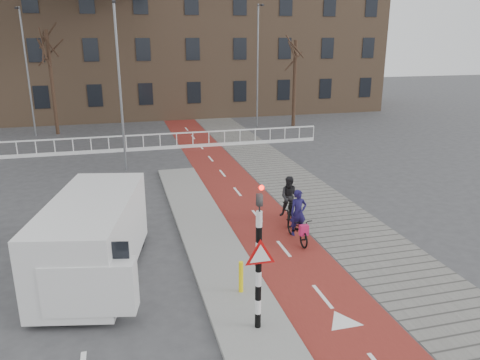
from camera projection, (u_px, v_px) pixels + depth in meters
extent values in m
plane|color=#38383A|center=(257.00, 285.00, 12.94)|extent=(120.00, 120.00, 0.00)
cube|color=maroon|center=(227.00, 179.00, 22.54)|extent=(2.50, 60.00, 0.01)
cube|color=slate|center=(282.00, 175.00, 23.22)|extent=(3.00, 60.00, 0.01)
cube|color=gray|center=(205.00, 230.00, 16.44)|extent=(1.80, 16.00, 0.12)
cylinder|color=black|center=(258.00, 271.00, 10.48)|extent=(0.14, 0.14, 2.88)
imported|color=black|center=(259.00, 194.00, 9.94)|extent=(0.13, 0.16, 0.80)
cylinder|color=#FF0C05|center=(262.00, 188.00, 9.76)|extent=(0.11, 0.02, 0.11)
cylinder|color=yellow|center=(241.00, 277.00, 12.28)|extent=(0.12, 0.12, 0.87)
imported|color=black|center=(298.00, 229.00, 15.60)|extent=(0.62, 1.71, 0.89)
imported|color=#171241|center=(298.00, 213.00, 15.43)|extent=(0.57, 0.38, 1.55)
cube|color=#C01B53|center=(304.00, 230.00, 15.03)|extent=(0.29, 0.19, 0.34)
imported|color=black|center=(290.00, 210.00, 17.11)|extent=(1.09, 1.67, 0.98)
imported|color=black|center=(290.00, 197.00, 16.96)|extent=(0.92, 0.84, 1.53)
cube|color=silver|center=(93.00, 236.00, 13.11)|extent=(3.23, 5.68, 2.14)
cube|color=#1E8D3C|center=(53.00, 244.00, 12.88)|extent=(0.75, 3.34, 0.55)
cube|color=#1E8D3C|center=(133.00, 236.00, 13.41)|extent=(0.75, 3.34, 0.55)
cube|color=black|center=(88.00, 260.00, 10.85)|extent=(1.89, 0.46, 0.90)
cylinder|color=black|center=(40.00, 299.00, 11.60)|extent=(0.42, 0.79, 0.75)
cylinder|color=black|center=(114.00, 297.00, 11.67)|extent=(0.42, 0.79, 0.75)
cylinder|color=black|center=(81.00, 238.00, 15.06)|extent=(0.42, 0.79, 0.75)
cylinder|color=black|center=(138.00, 237.00, 15.14)|extent=(0.42, 0.79, 0.75)
cube|color=silver|center=(90.00, 138.00, 27.13)|extent=(28.00, 0.08, 0.08)
cube|color=silver|center=(92.00, 152.00, 27.38)|extent=(28.00, 0.10, 0.20)
cube|color=#7F6047|center=(116.00, 43.00, 39.98)|extent=(46.00, 10.00, 12.00)
cylinder|color=black|center=(52.00, 83.00, 31.82)|extent=(0.25, 0.25, 7.02)
cylinder|color=black|center=(294.00, 84.00, 34.98)|extent=(0.27, 0.27, 6.31)
cylinder|color=slate|center=(120.00, 89.00, 22.85)|extent=(0.12, 0.12, 8.21)
cylinder|color=slate|center=(28.00, 74.00, 31.00)|extent=(0.12, 0.12, 8.40)
cylinder|color=slate|center=(258.00, 67.00, 34.57)|extent=(0.12, 0.12, 8.79)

